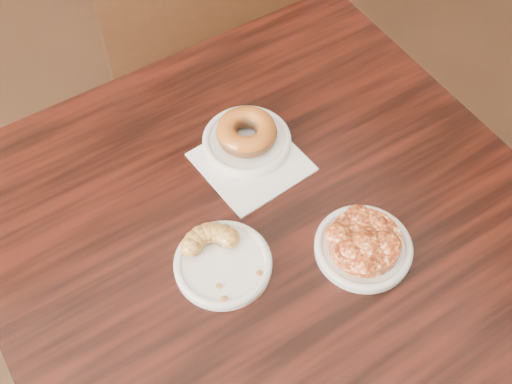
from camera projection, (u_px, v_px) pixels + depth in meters
cafe_table at (270, 327)px, 1.28m from camera, size 0.87×0.87×0.75m
chair_far at (187, 15)px, 1.69m from camera, size 0.62×0.62×0.90m
napkin at (251, 162)px, 1.04m from camera, size 0.16×0.16×0.00m
plate_donut at (247, 141)px, 1.05m from camera, size 0.15×0.15×0.01m
plate_cruller at (223, 264)px, 0.93m from camera, size 0.14×0.14×0.01m
plate_fritter at (363, 248)px, 0.94m from camera, size 0.14×0.14×0.01m
glazed_donut at (247, 132)px, 1.03m from camera, size 0.10×0.10×0.03m
apple_fritter at (365, 240)px, 0.92m from camera, size 0.14×0.14×0.03m
cruller_fragment at (222, 258)px, 0.91m from camera, size 0.11×0.11×0.03m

